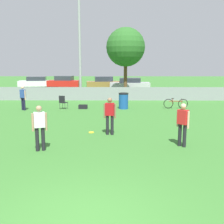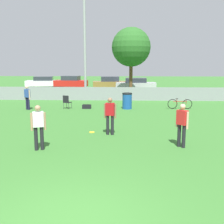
% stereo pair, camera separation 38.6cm
% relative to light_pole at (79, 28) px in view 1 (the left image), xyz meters
% --- Properties ---
extents(ground_plane, '(120.00, 120.00, 0.00)m').
position_rel_light_pole_xyz_m(ground_plane, '(2.24, -18.59, -5.81)').
color(ground_plane, '#38722D').
extents(fence_backline, '(21.68, 0.07, 1.21)m').
position_rel_light_pole_xyz_m(fence_backline, '(2.24, -0.59, -5.25)').
color(fence_backline, gray).
rests_on(fence_backline, ground_plane).
extents(light_pole, '(0.90, 0.36, 10.04)m').
position_rel_light_pole_xyz_m(light_pole, '(0.00, 0.00, 0.00)').
color(light_pole, '#9E9EA3').
rests_on(light_pole, ground_plane).
extents(tree_near_pole, '(3.60, 3.60, 6.29)m').
position_rel_light_pole_xyz_m(tree_near_pole, '(3.88, 3.02, -1.33)').
color(tree_near_pole, brown).
rests_on(tree_near_pole, ground_plane).
extents(player_defender_red, '(0.53, 0.26, 1.61)m').
position_rel_light_pole_xyz_m(player_defender_red, '(2.66, -11.77, -4.89)').
color(player_defender_red, black).
rests_on(player_defender_red, ground_plane).
extents(player_receiver_white, '(0.51, 0.33, 1.61)m').
position_rel_light_pole_xyz_m(player_receiver_white, '(0.25, -14.03, -4.89)').
color(player_receiver_white, black).
rests_on(player_receiver_white, ground_plane).
extents(player_thrower_red, '(0.41, 0.42, 1.61)m').
position_rel_light_pole_xyz_m(player_thrower_red, '(5.36, -13.47, -4.89)').
color(player_thrower_red, black).
rests_on(player_thrower_red, ground_plane).
extents(spectator_in_blue, '(0.44, 0.38, 1.59)m').
position_rel_light_pole_xyz_m(spectator_in_blue, '(-3.10, -5.47, -4.91)').
color(spectator_in_blue, '#191933').
rests_on(spectator_in_blue, ground_plane).
extents(frisbee_disc, '(0.25, 0.25, 0.03)m').
position_rel_light_pole_xyz_m(frisbee_disc, '(1.83, -11.43, -5.79)').
color(frisbee_disc, yellow).
rests_on(frisbee_disc, ground_plane).
extents(folding_chair_sideline, '(0.56, 0.56, 0.91)m').
position_rel_light_pole_xyz_m(folding_chair_sideline, '(-0.60, -4.98, -5.29)').
color(folding_chair_sideline, '#333338').
rests_on(folding_chair_sideline, ground_plane).
extents(bicycle_sideline, '(1.64, 0.44, 0.70)m').
position_rel_light_pole_xyz_m(bicycle_sideline, '(7.01, -4.68, -5.47)').
color(bicycle_sideline, black).
rests_on(bicycle_sideline, ground_plane).
extents(trash_bin, '(0.66, 0.66, 1.08)m').
position_rel_light_pole_xyz_m(trash_bin, '(3.46, -4.83, -5.26)').
color(trash_bin, '#194C99').
rests_on(trash_bin, ground_plane).
extents(gear_bag_sideline, '(0.59, 0.33, 0.29)m').
position_rel_light_pole_xyz_m(gear_bag_sideline, '(0.73, -4.86, -5.67)').
color(gear_bag_sideline, black).
rests_on(gear_bag_sideline, ground_plane).
extents(parked_car_white, '(4.55, 2.32, 1.38)m').
position_rel_light_pole_xyz_m(parked_car_white, '(-6.80, 11.26, -5.13)').
color(parked_car_white, black).
rests_on(parked_car_white, ground_plane).
extents(parked_car_red, '(4.17, 2.22, 1.48)m').
position_rel_light_pole_xyz_m(parked_car_red, '(-3.34, 11.11, -5.10)').
color(parked_car_red, black).
rests_on(parked_car_red, ground_plane).
extents(parked_car_tan, '(4.13, 2.13, 1.50)m').
position_rel_light_pole_xyz_m(parked_car_tan, '(1.59, 9.29, -5.10)').
color(parked_car_tan, black).
rests_on(parked_car_tan, ground_plane).
extents(parked_car_silver, '(4.46, 1.85, 1.39)m').
position_rel_light_pole_xyz_m(parked_car_silver, '(4.57, 8.06, -5.11)').
color(parked_car_silver, black).
rests_on(parked_car_silver, ground_plane).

